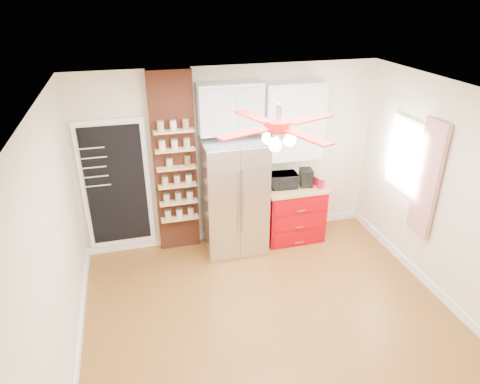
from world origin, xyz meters
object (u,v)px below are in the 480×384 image
object	(u,v)px
red_cabinet	(293,212)
fridge	(234,196)
coffee_maker	(306,178)
toaster_oven	(283,180)
ceiling_fan	(278,126)
canister_left	(321,183)
pantry_jar_oats	(169,163)

from	to	relation	value
red_cabinet	fridge	bearing A→B (deg)	-177.05
fridge	coffee_maker	bearing A→B (deg)	1.69
toaster_oven	coffee_maker	bearing A→B (deg)	-1.55
red_cabinet	ceiling_fan	bearing A→B (deg)	-118.71
fridge	red_cabinet	size ratio (longest dim) A/B	1.86
canister_left	red_cabinet	bearing A→B (deg)	157.66
coffee_maker	pantry_jar_oats	size ratio (longest dim) A/B	2.16
fridge	red_cabinet	bearing A→B (deg)	2.95
canister_left	pantry_jar_oats	bearing A→B (deg)	172.94
canister_left	pantry_jar_oats	distance (m)	2.29
canister_left	coffee_maker	bearing A→B (deg)	144.97
coffee_maker	ceiling_fan	bearing A→B (deg)	-114.71
red_cabinet	ceiling_fan	xyz separation A→B (m)	(-0.92, -1.68, 1.97)
toaster_oven	canister_left	distance (m)	0.57
canister_left	pantry_jar_oats	xyz separation A→B (m)	(-2.23, 0.28, 0.46)
ceiling_fan	toaster_oven	distance (m)	2.33
ceiling_fan	toaster_oven	bearing A→B (deg)	66.41
red_cabinet	pantry_jar_oats	size ratio (longest dim) A/B	7.58
canister_left	pantry_jar_oats	size ratio (longest dim) A/B	1.25
ceiling_fan	toaster_oven	world-z (taller)	ceiling_fan
fridge	toaster_oven	xyz separation A→B (m)	(0.79, 0.07, 0.14)
ceiling_fan	pantry_jar_oats	distance (m)	2.26
ceiling_fan	canister_left	world-z (taller)	ceiling_fan
canister_left	pantry_jar_oats	world-z (taller)	pantry_jar_oats
toaster_oven	red_cabinet	bearing A→B (deg)	-2.42
coffee_maker	pantry_jar_oats	xyz separation A→B (m)	(-2.03, 0.14, 0.40)
fridge	canister_left	distance (m)	1.35
ceiling_fan	coffee_maker	world-z (taller)	ceiling_fan
pantry_jar_oats	toaster_oven	bearing A→B (deg)	-3.48
fridge	coffee_maker	xyz separation A→B (m)	(1.15, 0.03, 0.16)
fridge	red_cabinet	distance (m)	1.06
fridge	pantry_jar_oats	bearing A→B (deg)	168.92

